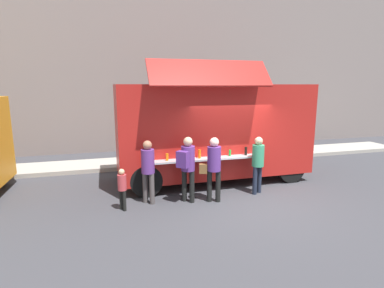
{
  "coord_description": "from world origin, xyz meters",
  "views": [
    {
      "loc": [
        -3.49,
        -7.09,
        3.06
      ],
      "look_at": [
        -0.97,
        1.68,
        1.3
      ],
      "focal_mm": 28.62,
      "sensor_mm": 36.0,
      "label": 1
    }
  ],
  "objects": [
    {
      "name": "customer_mid_with_backpack",
      "position": [
        -1.48,
        0.35,
        1.07
      ],
      "size": [
        0.54,
        0.54,
        1.75
      ],
      "rotation": [
        0.0,
        0.0,
        0.8
      ],
      "color": "black",
      "rests_on": "ground"
    },
    {
      "name": "customer_extra_browsing",
      "position": [
        0.61,
        0.45,
        0.98
      ],
      "size": [
        0.33,
        0.33,
        1.65
      ],
      "rotation": [
        0.0,
        0.0,
        2.05
      ],
      "color": "#1E2436",
      "rests_on": "ground"
    },
    {
      "name": "curb_strip",
      "position": [
        -4.17,
        4.68,
        0.07
      ],
      "size": [
        28.0,
        1.6,
        0.15
      ],
      "primitive_type": "cube",
      "color": "#9E998E",
      "rests_on": "ground"
    },
    {
      "name": "trash_bin",
      "position": [
        4.05,
        4.38,
        0.49
      ],
      "size": [
        0.6,
        0.6,
        0.98
      ],
      "primitive_type": "cylinder",
      "color": "#2D6035",
      "rests_on": "ground"
    },
    {
      "name": "customer_rear_waiting",
      "position": [
        -2.48,
        0.56,
        1.0
      ],
      "size": [
        0.34,
        0.34,
        1.68
      ],
      "rotation": [
        0.0,
        0.0,
        0.78
      ],
      "color": "#4D4645",
      "rests_on": "ground"
    },
    {
      "name": "child_near_queue",
      "position": [
        -3.16,
        0.27,
        0.63
      ],
      "size": [
        0.22,
        0.22,
        1.06
      ],
      "rotation": [
        0.0,
        0.0,
        0.54
      ],
      "color": "black",
      "rests_on": "ground"
    },
    {
      "name": "food_truck_main",
      "position": [
        -0.17,
        2.06,
        1.68
      ],
      "size": [
        6.02,
        2.94,
        3.73
      ],
      "rotation": [
        0.0,
        0.0,
        0.0
      ],
      "color": "#AD1D19",
      "rests_on": "ground"
    },
    {
      "name": "building_behind",
      "position": [
        -3.17,
        8.58,
        4.24
      ],
      "size": [
        32.0,
        2.4,
        8.47
      ],
      "primitive_type": "cube",
      "color": "gray",
      "rests_on": "ground"
    },
    {
      "name": "ground_plane",
      "position": [
        0.0,
        0.0,
        0.0
      ],
      "size": [
        60.0,
        60.0,
        0.0
      ],
      "primitive_type": "plane",
      "color": "#38383D"
    },
    {
      "name": "customer_front_ordering",
      "position": [
        -0.81,
        0.2,
        1.03
      ],
      "size": [
        0.56,
        0.37,
        1.74
      ],
      "rotation": [
        0.0,
        0.0,
        1.23
      ],
      "color": "black",
      "rests_on": "ground"
    }
  ]
}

